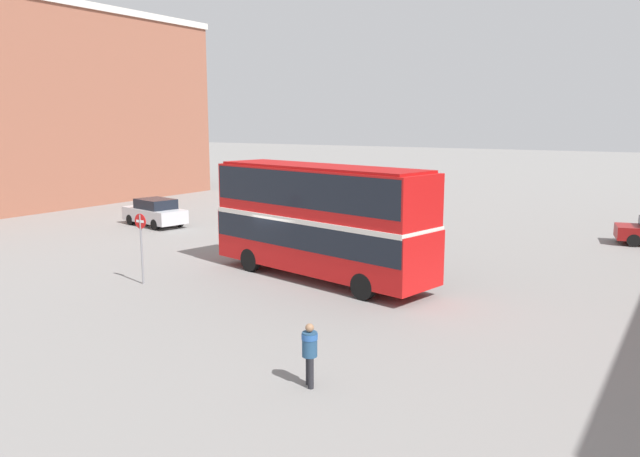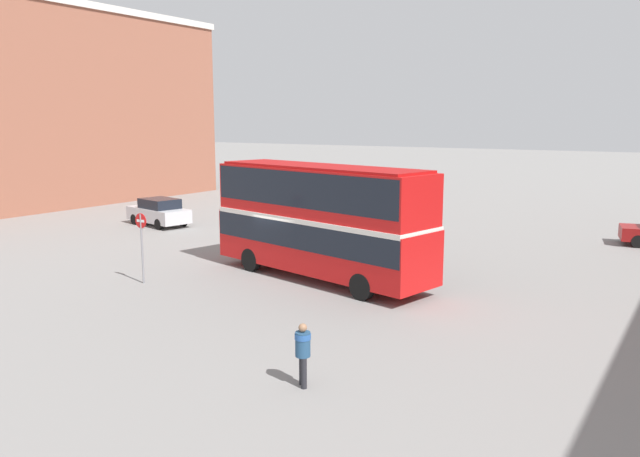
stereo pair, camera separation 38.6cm
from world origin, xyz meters
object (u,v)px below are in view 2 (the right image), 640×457
Objects in this scene: parked_car_kerb_near at (364,210)px; no_entry_sign at (142,237)px; double_decker_bus at (320,215)px; parked_car_side_street at (159,212)px; pedestrian_foreground at (303,348)px.

no_entry_sign is (0.04, -18.09, 1.10)m from parked_car_kerb_near.
double_decker_bus reaches higher than parked_car_kerb_near.
no_entry_sign is at bearing 145.57° from parked_car_side_street.
double_decker_bus is at bearing 38.64° from no_entry_sign.
parked_car_kerb_near is (-5.50, 13.72, -1.89)m from double_decker_bus.
pedestrian_foreground reaches higher than parked_car_kerb_near.
pedestrian_foreground is 11.74m from no_entry_sign.
parked_car_kerb_near is 18.12m from no_entry_sign.
pedestrian_foreground is at bearing -47.59° from double_decker_bus.
parked_car_side_street is 14.07m from no_entry_sign.
double_decker_bus reaches higher than pedestrian_foreground.
double_decker_bus reaches higher than no_entry_sign.
parked_car_side_street reaches higher than parked_car_kerb_near.
parked_car_kerb_near is (-10.80, 22.70, -0.23)m from pedestrian_foreground.
double_decker_bus is 10.55m from pedestrian_foreground.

